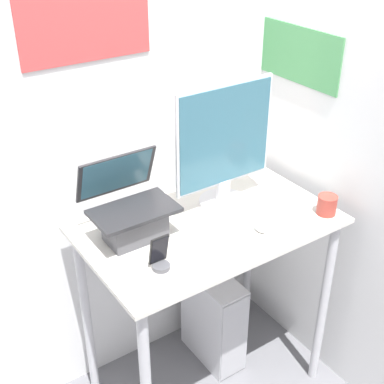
{
  "coord_description": "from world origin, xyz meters",
  "views": [
    {
      "loc": [
        -1.15,
        -1.23,
        2.27
      ],
      "look_at": [
        -0.09,
        0.34,
        1.18
      ],
      "focal_mm": 50.0,
      "sensor_mm": 36.0,
      "label": 1
    }
  ],
  "objects_px": {
    "monitor": "(224,150)",
    "mouse": "(260,228)",
    "computer_tower": "(214,318)",
    "cell_phone": "(160,258)",
    "keyboard": "(215,243)",
    "laptop": "(132,216)"
  },
  "relations": [
    {
      "from": "monitor",
      "to": "mouse",
      "type": "xyz_separation_m",
      "value": [
        -0.0,
        -0.27,
        -0.26
      ]
    },
    {
      "from": "monitor",
      "to": "computer_tower",
      "type": "height_order",
      "value": "monitor"
    },
    {
      "from": "mouse",
      "to": "computer_tower",
      "type": "xyz_separation_m",
      "value": [
        -0.0,
        0.31,
        -0.75
      ]
    },
    {
      "from": "cell_phone",
      "to": "computer_tower",
      "type": "bearing_deg",
      "value": 30.78
    },
    {
      "from": "monitor",
      "to": "mouse",
      "type": "height_order",
      "value": "monitor"
    },
    {
      "from": "keyboard",
      "to": "mouse",
      "type": "xyz_separation_m",
      "value": [
        0.22,
        -0.03,
        0.01
      ]
    },
    {
      "from": "cell_phone",
      "to": "monitor",
      "type": "bearing_deg",
      "value": 27.0
    },
    {
      "from": "monitor",
      "to": "cell_phone",
      "type": "height_order",
      "value": "monitor"
    },
    {
      "from": "computer_tower",
      "to": "monitor",
      "type": "bearing_deg",
      "value": -83.91
    },
    {
      "from": "keyboard",
      "to": "computer_tower",
      "type": "distance_m",
      "value": 0.82
    },
    {
      "from": "keyboard",
      "to": "mouse",
      "type": "relative_size",
      "value": 4.64
    },
    {
      "from": "monitor",
      "to": "cell_phone",
      "type": "distance_m",
      "value": 0.59
    },
    {
      "from": "monitor",
      "to": "laptop",
      "type": "bearing_deg",
      "value": -179.86
    },
    {
      "from": "laptop",
      "to": "cell_phone",
      "type": "height_order",
      "value": "laptop"
    },
    {
      "from": "laptop",
      "to": "cell_phone",
      "type": "xyz_separation_m",
      "value": [
        -0.02,
        -0.25,
        -0.05
      ]
    },
    {
      "from": "mouse",
      "to": "cell_phone",
      "type": "distance_m",
      "value": 0.48
    },
    {
      "from": "laptop",
      "to": "keyboard",
      "type": "bearing_deg",
      "value": -44.43
    },
    {
      "from": "cell_phone",
      "to": "computer_tower",
      "type": "distance_m",
      "value": 0.96
    },
    {
      "from": "mouse",
      "to": "cell_phone",
      "type": "xyz_separation_m",
      "value": [
        -0.48,
        0.02,
        0.03
      ]
    },
    {
      "from": "mouse",
      "to": "cell_phone",
      "type": "relative_size",
      "value": 0.45
    },
    {
      "from": "laptop",
      "to": "cell_phone",
      "type": "bearing_deg",
      "value": -94.23
    },
    {
      "from": "keyboard",
      "to": "mouse",
      "type": "bearing_deg",
      "value": -7.29
    }
  ]
}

